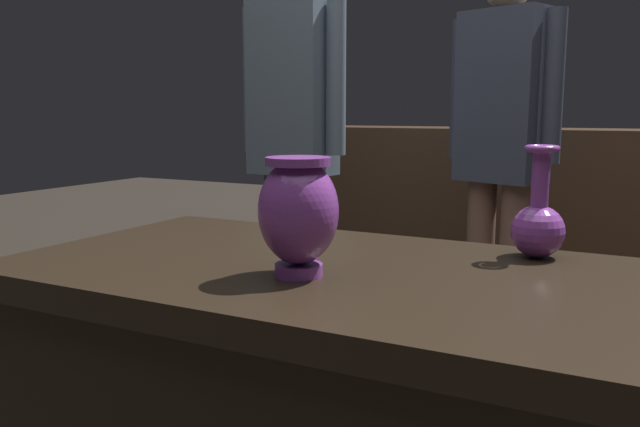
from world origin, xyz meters
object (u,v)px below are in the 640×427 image
object	(u,v)px
vase_tall_behind	(538,222)
visitor_center_back	(501,141)
vase_centerpiece	(298,212)
visitor_near_left	(293,132)
shelf_vase_center	(543,117)

from	to	relation	value
vase_tall_behind	visitor_center_back	xyz separation A→B (m)	(-0.34, 1.27, 0.09)
visitor_center_back	vase_centerpiece	bearing A→B (deg)	110.84
vase_tall_behind	visitor_near_left	bearing A→B (deg)	138.63
shelf_vase_center	visitor_near_left	world-z (taller)	visitor_near_left
vase_centerpiece	vase_tall_behind	world-z (taller)	vase_tall_behind
shelf_vase_center	visitor_center_back	size ratio (longest dim) A/B	0.10
vase_tall_behind	visitor_near_left	xyz separation A→B (m)	(-1.06, 0.94, 0.13)
vase_centerpiece	shelf_vase_center	bearing A→B (deg)	89.19
vase_tall_behind	shelf_vase_center	bearing A→B (deg)	98.61
vase_tall_behind	visitor_center_back	distance (m)	1.32
visitor_center_back	vase_tall_behind	bearing A→B (deg)	125.43
visitor_near_left	visitor_center_back	world-z (taller)	visitor_near_left
vase_centerpiece	visitor_center_back	world-z (taller)	visitor_center_back
vase_centerpiece	shelf_vase_center	distance (m)	2.29
visitor_near_left	vase_tall_behind	bearing A→B (deg)	145.78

